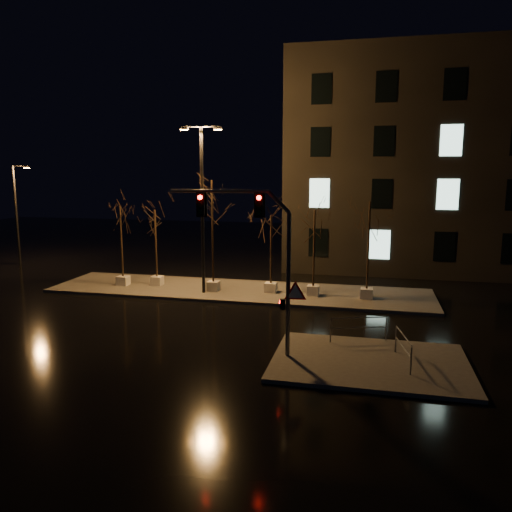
# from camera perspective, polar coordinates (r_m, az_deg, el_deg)

# --- Properties ---
(ground) EXTENTS (90.00, 90.00, 0.00)m
(ground) POSITION_cam_1_polar(r_m,az_deg,el_deg) (23.51, -5.88, -7.55)
(ground) COLOR black
(ground) RESTS_ON ground
(median) EXTENTS (22.00, 5.00, 0.15)m
(median) POSITION_cam_1_polar(r_m,az_deg,el_deg) (29.02, -2.07, -4.00)
(median) COLOR #47443F
(median) RESTS_ON ground
(sidewalk_corner) EXTENTS (7.00, 5.00, 0.15)m
(sidewalk_corner) POSITION_cam_1_polar(r_m,az_deg,el_deg) (19.02, 12.84, -11.75)
(sidewalk_corner) COLOR #47443F
(sidewalk_corner) RESTS_ON ground
(building) EXTENTS (25.00, 12.00, 15.00)m
(building) POSITION_cam_1_polar(r_m,az_deg,el_deg) (39.79, 22.94, 9.75)
(building) COLOR black
(building) RESTS_ON ground
(tree_0) EXTENTS (1.80, 1.80, 4.91)m
(tree_0) POSITION_cam_1_polar(r_m,az_deg,el_deg) (30.59, -15.22, 3.61)
(tree_0) COLOR silver
(tree_0) RESTS_ON median
(tree_1) EXTENTS (1.80, 1.80, 4.66)m
(tree_1) POSITION_cam_1_polar(r_m,az_deg,el_deg) (30.10, -11.44, 3.30)
(tree_1) COLOR silver
(tree_1) RESTS_ON median
(tree_2) EXTENTS (1.80, 1.80, 6.48)m
(tree_2) POSITION_cam_1_polar(r_m,az_deg,el_deg) (28.11, -5.03, 5.82)
(tree_2) COLOR silver
(tree_2) RESTS_ON median
(tree_3) EXTENTS (1.80, 1.80, 4.49)m
(tree_3) POSITION_cam_1_polar(r_m,az_deg,el_deg) (27.78, 1.74, 2.69)
(tree_3) COLOR silver
(tree_3) RESTS_ON median
(tree_4) EXTENTS (1.80, 1.80, 4.84)m
(tree_4) POSITION_cam_1_polar(r_m,az_deg,el_deg) (27.22, 6.68, 3.04)
(tree_4) COLOR silver
(tree_4) RESTS_ON median
(tree_5) EXTENTS (1.80, 1.80, 5.36)m
(tree_5) POSITION_cam_1_polar(r_m,az_deg,el_deg) (26.99, 12.82, 3.65)
(tree_5) COLOR silver
(tree_5) RESTS_ON median
(traffic_signal_mast) EXTENTS (5.02, 0.59, 6.15)m
(traffic_signal_mast) POSITION_cam_1_polar(r_m,az_deg,el_deg) (18.07, 0.59, 0.91)
(traffic_signal_mast) COLOR #585B60
(traffic_signal_mast) RESTS_ON sidewalk_corner
(streetlight_main) EXTENTS (2.30, 0.66, 9.19)m
(streetlight_main) POSITION_cam_1_polar(r_m,az_deg,el_deg) (27.70, -6.17, 6.56)
(streetlight_main) COLOR black
(streetlight_main) RESTS_ON median
(streetlight_far) EXTENTS (1.45, 0.30, 7.38)m
(streetlight_far) POSITION_cam_1_polar(r_m,az_deg,el_deg) (41.11, -25.62, 4.72)
(streetlight_far) COLOR black
(streetlight_far) RESTS_ON ground
(guard_rail_a) EXTENTS (2.23, 0.75, 1.01)m
(guard_rail_a) POSITION_cam_1_polar(r_m,az_deg,el_deg) (20.66, 11.65, -7.80)
(guard_rail_a) COLOR #585B60
(guard_rail_a) RESTS_ON sidewalk_corner
(guard_rail_b) EXTENTS (0.45, 2.16, 1.04)m
(guard_rail_b) POSITION_cam_1_polar(r_m,az_deg,el_deg) (18.83, 16.47, -9.70)
(guard_rail_b) COLOR #585B60
(guard_rail_b) RESTS_ON sidewalk_corner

